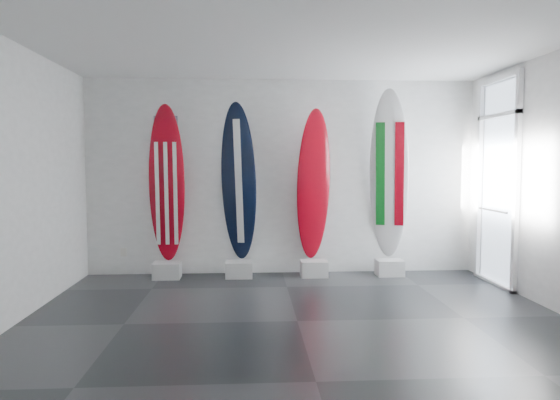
{
  "coord_description": "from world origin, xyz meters",
  "views": [
    {
      "loc": [
        -0.51,
        -5.37,
        1.69
      ],
      "look_at": [
        -0.1,
        1.4,
        1.22
      ],
      "focal_mm": 32.56,
      "sensor_mm": 36.0,
      "label": 1
    }
  ],
  "objects": [
    {
      "name": "display_block_italy",
      "position": [
        1.62,
        2.18,
        0.12
      ],
      "size": [
        0.4,
        0.3,
        0.24
      ],
      "primitive_type": "cube",
      "color": "silver",
      "rests_on": "floor"
    },
    {
      "name": "surfboard_italy",
      "position": [
        1.62,
        2.28,
        1.53
      ],
      "size": [
        0.72,
        0.66,
        2.6
      ],
      "primitive_type": "ellipsoid",
      "rotation": [
        0.16,
        0.0,
        -0.32
      ],
      "color": "silver",
      "rests_on": "display_block_italy"
    },
    {
      "name": "display_block_usa",
      "position": [
        -1.74,
        2.18,
        0.12
      ],
      "size": [
        0.4,
        0.3,
        0.24
      ],
      "primitive_type": "cube",
      "color": "silver",
      "rests_on": "floor"
    },
    {
      "name": "display_block_swiss",
      "position": [
        0.46,
        2.18,
        0.12
      ],
      "size": [
        0.4,
        0.3,
        0.24
      ],
      "primitive_type": "cube",
      "color": "silver",
      "rests_on": "floor"
    },
    {
      "name": "wall_back",
      "position": [
        0.0,
        2.5,
        1.5
      ],
      "size": [
        6.0,
        0.0,
        6.0
      ],
      "primitive_type": "plane",
      "rotation": [
        1.57,
        0.0,
        0.0
      ],
      "color": "silver",
      "rests_on": "ground"
    },
    {
      "name": "surfboard_swiss",
      "position": [
        0.46,
        2.28,
        1.38
      ],
      "size": [
        0.57,
        0.41,
        2.3
      ],
      "primitive_type": "ellipsoid",
      "rotation": [
        0.1,
        0.0,
        0.18
      ],
      "color": "#990513",
      "rests_on": "display_block_swiss"
    },
    {
      "name": "surfboard_usa",
      "position": [
        -1.74,
        2.28,
        1.41
      ],
      "size": [
        0.53,
        0.22,
        2.35
      ],
      "primitive_type": "ellipsoid",
      "rotation": [
        0.06,
        0.0,
        -0.01
      ],
      "color": "#990513",
      "rests_on": "display_block_usa"
    },
    {
      "name": "surfboard_navy",
      "position": [
        -0.67,
        2.28,
        1.43
      ],
      "size": [
        0.62,
        0.49,
        2.38
      ],
      "primitive_type": "ellipsoid",
      "rotation": [
        0.12,
        0.0,
        -0.26
      ],
      "color": "black",
      "rests_on": "display_block_navy"
    },
    {
      "name": "wall_outlet",
      "position": [
        -2.45,
        2.48,
        0.35
      ],
      "size": [
        0.09,
        0.02,
        0.13
      ],
      "primitive_type": "cube",
      "color": "silver",
      "rests_on": "wall_back"
    },
    {
      "name": "wall_front",
      "position": [
        0.0,
        -2.5,
        1.5
      ],
      "size": [
        6.0,
        0.0,
        6.0
      ],
      "primitive_type": "plane",
      "rotation": [
        -1.57,
        0.0,
        0.0
      ],
      "color": "silver",
      "rests_on": "ground"
    },
    {
      "name": "glass_door",
      "position": [
        2.97,
        1.55,
        1.43
      ],
      "size": [
        0.12,
        1.16,
        2.85
      ],
      "primitive_type": null,
      "color": "white",
      "rests_on": "floor"
    },
    {
      "name": "display_block_navy",
      "position": [
        -0.67,
        2.18,
        0.12
      ],
      "size": [
        0.4,
        0.3,
        0.24
      ],
      "primitive_type": "cube",
      "color": "silver",
      "rests_on": "floor"
    },
    {
      "name": "ceiling",
      "position": [
        0.0,
        0.0,
        3.0
      ],
      "size": [
        6.0,
        6.0,
        0.0
      ],
      "primitive_type": "plane",
      "rotation": [
        3.14,
        0.0,
        0.0
      ],
      "color": "white",
      "rests_on": "wall_back"
    },
    {
      "name": "floor",
      "position": [
        0.0,
        0.0,
        0.0
      ],
      "size": [
        6.0,
        6.0,
        0.0
      ],
      "primitive_type": "plane",
      "color": "black",
      "rests_on": "ground"
    },
    {
      "name": "wall_left",
      "position": [
        -3.0,
        0.0,
        1.5
      ],
      "size": [
        0.0,
        5.0,
        5.0
      ],
      "primitive_type": "plane",
      "rotation": [
        1.57,
        0.0,
        1.57
      ],
      "color": "silver",
      "rests_on": "ground"
    }
  ]
}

